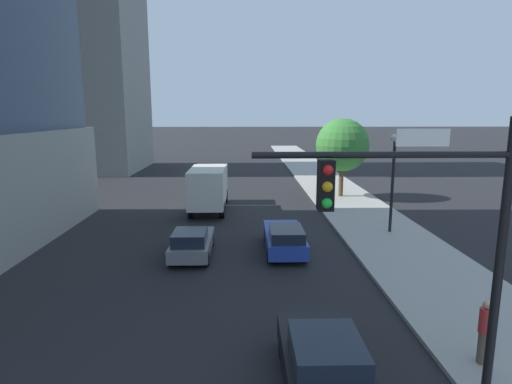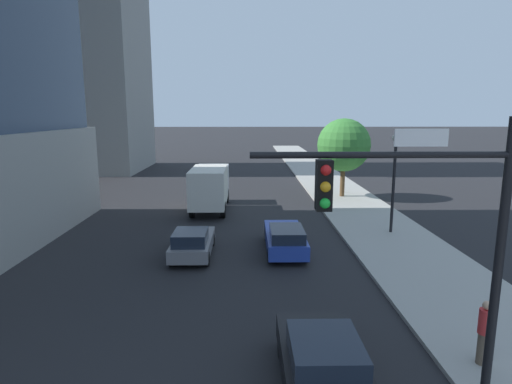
{
  "view_description": "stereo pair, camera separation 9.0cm",
  "coord_description": "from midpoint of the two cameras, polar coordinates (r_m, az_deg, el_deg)",
  "views": [
    {
      "loc": [
        0.3,
        -4.04,
        6.6
      ],
      "look_at": [
        0.68,
        11.18,
        3.74
      ],
      "focal_mm": 29.63,
      "sensor_mm": 36.0,
      "label": 1
    },
    {
      "loc": [
        0.39,
        -4.04,
        6.6
      ],
      "look_at": [
        0.68,
        11.18,
        3.74
      ],
      "focal_mm": 29.63,
      "sensor_mm": 36.0,
      "label": 2
    }
  ],
  "objects": [
    {
      "name": "sidewalk",
      "position": [
        26.03,
        15.87,
        -4.28
      ],
      "size": [
        5.03,
        120.0,
        0.15
      ],
      "primitive_type": "cube",
      "color": "#9E9B93",
      "rests_on": "ground"
    },
    {
      "name": "car_black",
      "position": [
        10.88,
        9.35,
        -22.13
      ],
      "size": [
        1.93,
        4.47,
        1.49
      ],
      "color": "black",
      "rests_on": "ground"
    },
    {
      "name": "car_gray",
      "position": [
        19.9,
        -8.45,
        -6.78
      ],
      "size": [
        1.76,
        4.09,
        1.39
      ],
      "color": "slate",
      "rests_on": "ground"
    },
    {
      "name": "box_truck",
      "position": [
        28.93,
        -6.13,
        0.92
      ],
      "size": [
        2.28,
        6.8,
        3.01
      ],
      "color": "silver",
      "rests_on": "ground"
    },
    {
      "name": "car_blue",
      "position": [
        20.33,
        4.08,
        -6.21
      ],
      "size": [
        1.8,
        4.73,
        1.43
      ],
      "color": "#233D9E",
      "rests_on": "ground"
    },
    {
      "name": "street_tree",
      "position": [
        33.36,
        11.84,
        6.2
      ],
      "size": [
        4.08,
        4.08,
        6.04
      ],
      "color": "brown",
      "rests_on": "sidewalk"
    },
    {
      "name": "street_lamp",
      "position": [
        23.82,
        18.3,
        3.12
      ],
      "size": [
        0.44,
        0.44,
        5.36
      ],
      "color": "black",
      "rests_on": "sidewalk"
    },
    {
      "name": "traffic_light_pole",
      "position": [
        9.58,
        22.01,
        -3.29
      ],
      "size": [
        5.47,
        0.48,
        6.38
      ],
      "color": "black",
      "rests_on": "sidewalk"
    },
    {
      "name": "pedestrian_red_shirt",
      "position": [
        12.9,
        28.63,
        -16.25
      ],
      "size": [
        0.34,
        0.34,
        1.74
      ],
      "color": "brown",
      "rests_on": "sidewalk"
    }
  ]
}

